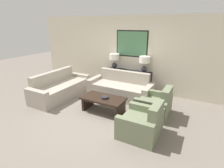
% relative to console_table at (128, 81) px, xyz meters
% --- Properties ---
extents(ground_plane, '(20.00, 20.00, 0.00)m').
position_rel_console_table_xyz_m(ground_plane, '(0.00, -2.10, -0.39)').
color(ground_plane, slate).
extents(back_wall, '(8.14, 0.12, 2.65)m').
position_rel_console_table_xyz_m(back_wall, '(0.00, 0.28, 0.94)').
color(back_wall, beige).
rests_on(back_wall, ground_plane).
extents(console_table, '(1.65, 0.39, 0.77)m').
position_rel_console_table_xyz_m(console_table, '(0.00, 0.00, 0.00)').
color(console_table, black).
rests_on(console_table, ground_plane).
extents(table_lamp_left, '(0.36, 0.36, 0.56)m').
position_rel_console_table_xyz_m(table_lamp_left, '(-0.58, 0.00, 0.76)').
color(table_lamp_left, '#333338').
rests_on(table_lamp_left, console_table).
extents(table_lamp_right, '(0.36, 0.36, 0.56)m').
position_rel_console_table_xyz_m(table_lamp_right, '(0.58, 0.00, 0.76)').
color(table_lamp_right, '#333338').
rests_on(table_lamp_right, console_table).
extents(couch_by_back_wall, '(2.15, 0.86, 0.85)m').
position_rel_console_table_xyz_m(couch_by_back_wall, '(0.00, -0.66, -0.09)').
color(couch_by_back_wall, '#ADA393').
rests_on(couch_by_back_wall, ground_plane).
extents(couch_by_side, '(0.86, 2.15, 0.85)m').
position_rel_console_table_xyz_m(couch_by_side, '(-1.81, -1.59, -0.09)').
color(couch_by_side, '#ADA393').
rests_on(couch_by_side, ground_plane).
extents(coffee_table, '(1.20, 0.64, 0.43)m').
position_rel_console_table_xyz_m(coffee_table, '(0.04, -1.84, -0.07)').
color(coffee_table, black).
rests_on(coffee_table, ground_plane).
extents(decorative_bowl, '(0.20, 0.20, 0.05)m').
position_rel_console_table_xyz_m(decorative_bowl, '(0.11, -1.86, 0.07)').
color(decorative_bowl, '#232328').
rests_on(decorative_bowl, coffee_table).
extents(armchair_near_back_wall, '(0.83, 0.91, 0.81)m').
position_rel_console_table_xyz_m(armchair_near_back_wall, '(1.36, -1.31, -0.12)').
color(armchair_near_back_wall, '#707A5B').
rests_on(armchair_near_back_wall, ground_plane).
extents(armchair_near_camera, '(0.83, 0.91, 0.81)m').
position_rel_console_table_xyz_m(armchair_near_camera, '(1.36, -2.37, -0.12)').
color(armchair_near_camera, '#707A5B').
rests_on(armchair_near_camera, ground_plane).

